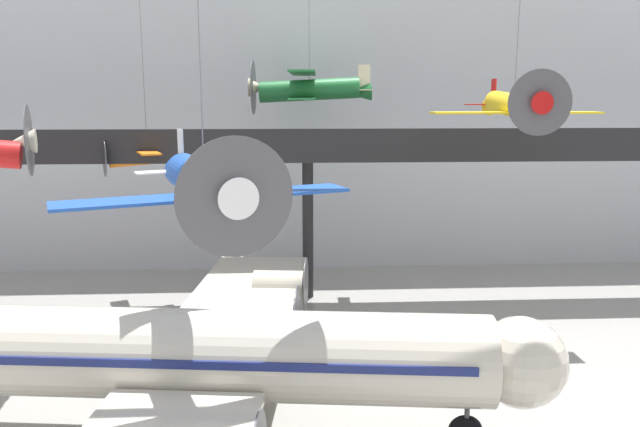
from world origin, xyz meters
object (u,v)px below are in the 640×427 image
suspended_plane_orange_highwing (147,156)px  suspended_plane_blue_trainer (204,183)px  suspended_plane_green_biplane (309,89)px  suspended_plane_yellow_lowwing (514,106)px  airliner_silver_main (176,355)px

suspended_plane_orange_highwing → suspended_plane_blue_trainer: (5.75, -18.02, 0.84)m
suspended_plane_orange_highwing → suspended_plane_green_biplane: suspended_plane_green_biplane is taller
suspended_plane_yellow_lowwing → suspended_plane_orange_highwing: bearing=-108.4°
suspended_plane_green_biplane → airliner_silver_main: bearing=75.6°
suspended_plane_green_biplane → suspended_plane_yellow_lowwing: 13.34m
suspended_plane_orange_highwing → suspended_plane_green_biplane: (9.89, 2.26, 3.96)m
airliner_silver_main → suspended_plane_yellow_lowwing: size_ratio=3.84×
suspended_plane_green_biplane → suspended_plane_yellow_lowwing: bearing=143.1°
suspended_plane_blue_trainer → suspended_plane_yellow_lowwing: (14.36, 11.75, 2.23)m
airliner_silver_main → suspended_plane_orange_highwing: suspended_plane_orange_highwing is taller
airliner_silver_main → suspended_plane_yellow_lowwing: (15.93, 9.68, 9.02)m
suspended_plane_orange_highwing → suspended_plane_green_biplane: 10.89m
suspended_plane_yellow_lowwing → suspended_plane_green_biplane: bearing=-130.9°
airliner_silver_main → suspended_plane_orange_highwing: 17.53m
suspended_plane_green_biplane → suspended_plane_blue_trainer: bearing=81.4°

